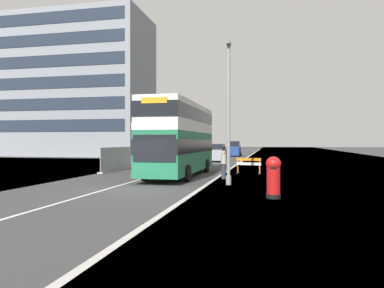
{
  "coord_description": "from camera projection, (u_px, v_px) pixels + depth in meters",
  "views": [
    {
      "loc": [
        6.49,
        -16.81,
        2.36
      ],
      "look_at": [
        1.71,
        5.03,
        2.2
      ],
      "focal_mm": 34.01,
      "sensor_mm": 36.0,
      "label": 1
    }
  ],
  "objects": [
    {
      "name": "construction_site_fence",
      "position": [
        158.0,
        154.0,
        39.6
      ],
      "size": [
        0.44,
        27.4,
        1.95
      ],
      "color": "#A8AAAD",
      "rests_on": "ground"
    },
    {
      "name": "roadworks_barrier",
      "position": [
        249.0,
        164.0,
        26.48
      ],
      "size": [
        1.84,
        0.82,
        1.15
      ],
      "color": "orange",
      "rests_on": "ground"
    },
    {
      "name": "car_receding_mid",
      "position": [
        199.0,
        151.0,
        50.34
      ],
      "size": [
        2.04,
        4.31,
        2.13
      ],
      "color": "silver",
      "rests_on": "ground"
    },
    {
      "name": "double_decker_bus",
      "position": [
        180.0,
        138.0,
        24.87
      ],
      "size": [
        2.91,
        11.52,
        4.89
      ],
      "color": "#1E6B47",
      "rests_on": "ground"
    },
    {
      "name": "car_oncoming_near",
      "position": [
        217.0,
        153.0,
        42.9
      ],
      "size": [
        2.08,
        4.26,
        2.06
      ],
      "color": "gray",
      "rests_on": "ground"
    },
    {
      "name": "lamppost_foreground",
      "position": [
        229.0,
        117.0,
        19.71
      ],
      "size": [
        0.29,
        0.7,
        7.79
      ],
      "color": "gray",
      "rests_on": "ground"
    },
    {
      "name": "red_pillar_postbox",
      "position": [
        273.0,
        175.0,
        15.04
      ],
      "size": [
        0.62,
        0.62,
        1.74
      ],
      "color": "black",
      "rests_on": "ground"
    },
    {
      "name": "bare_tree_far_verge_mid",
      "position": [
        153.0,
        139.0,
        60.97
      ],
      "size": [
        2.86,
        2.46,
        5.09
      ],
      "color": "#4C3D2D",
      "rests_on": "ground"
    },
    {
      "name": "ground",
      "position": [
        149.0,
        190.0,
        17.82
      ],
      "size": [
        140.0,
        280.0,
        0.1
      ],
      "color": "#38383A"
    },
    {
      "name": "car_receding_far",
      "position": [
        235.0,
        149.0,
        57.27
      ],
      "size": [
        1.95,
        3.85,
        2.39
      ],
      "color": "navy",
      "rests_on": "ground"
    },
    {
      "name": "bare_tree_far_verge_near",
      "position": [
        140.0,
        142.0,
        53.72
      ],
      "size": [
        2.13,
        2.79,
        4.62
      ],
      "color": "#4C3D2D",
      "rests_on": "ground"
    },
    {
      "name": "backdrop_office_block",
      "position": [
        68.0,
        87.0,
        61.29
      ],
      "size": [
        27.43,
        12.25,
        22.93
      ],
      "color": "gray",
      "rests_on": "ground"
    },
    {
      "name": "pedestrian_at_kerb",
      "position": [
        224.0,
        165.0,
        22.83
      ],
      "size": [
        0.34,
        0.34,
        1.76
      ],
      "color": "#2D3342",
      "rests_on": "ground"
    }
  ]
}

